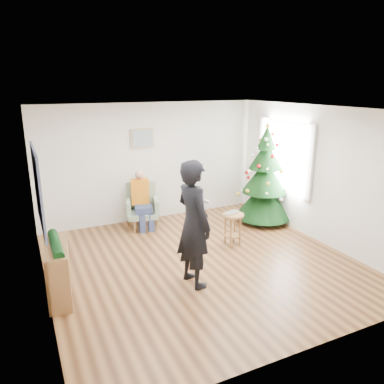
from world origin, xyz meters
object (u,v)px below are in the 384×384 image
christmas_tree (265,178)px  stool (233,229)px  armchair (142,211)px  console (59,271)px  standing_man (194,224)px

christmas_tree → stool: christmas_tree is taller
armchair → console: 2.89m
christmas_tree → console: 4.71m
armchair → standing_man: 2.69m
christmas_tree → console: (-4.48, -1.31, -0.60)m
console → stool: bearing=15.5°
christmas_tree → standing_man: 3.13m
stool → armchair: bearing=127.8°
armchair → console: armchair is taller
stool → standing_man: standing_man is taller
armchair → console: (-1.94, -2.14, 0.05)m
christmas_tree → stool: bearing=-147.9°
christmas_tree → armchair: size_ratio=2.33×
stool → console: bearing=-171.0°
christmas_tree → armchair: (-2.54, 0.83, -0.65)m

